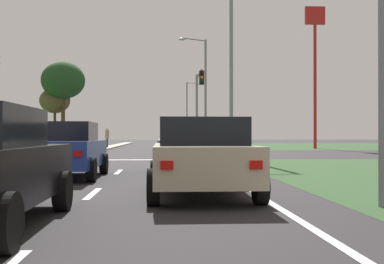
{
  "coord_description": "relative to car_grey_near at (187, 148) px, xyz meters",
  "views": [
    {
      "loc": [
        4.92,
        -1.11,
        1.21
      ],
      "look_at": [
        6.63,
        26.84,
        1.39
      ],
      "focal_mm": 46.12,
      "sensor_mm": 36.0,
      "label": 1
    }
  ],
  "objects": [
    {
      "name": "edge_line_right",
      "position": [
        1.12,
        -2.85,
        -0.8
      ],
      "size": [
        0.14,
        24.0,
        0.01
      ],
      "primitive_type": "cube",
      "color": "silver",
      "rests_on": "ground"
    },
    {
      "name": "crosswalk_bar_seventh",
      "position": [
        -5.23,
        9.95,
        -0.8
      ],
      "size": [
        0.7,
        2.8,
        0.01
      ],
      "primitive_type": "cube",
      "color": "silver",
      "rests_on": "ground"
    },
    {
      "name": "car_grey_near",
      "position": [
        0.0,
        0.0,
        0.0
      ],
      "size": [
        2.1,
        4.2,
        1.58
      ],
      "color": "slate",
      "rests_on": "ground"
    },
    {
      "name": "lane_dash_third",
      "position": [
        -2.23,
        0.27,
        -0.8
      ],
      "size": [
        0.14,
        2.0,
        0.01
      ],
      "primitive_type": "cube",
      "color": "silver",
      "rests_on": "ground"
    },
    {
      "name": "street_lamp_fourth",
      "position": [
        3.08,
        57.29,
        4.25
      ],
      "size": [
        2.01,
        0.44,
        9.1
      ],
      "color": "gray",
      "rests_on": "ground"
    },
    {
      "name": "car_white_second",
      "position": [
        -8.15,
        31.56,
        0.01
      ],
      "size": [
        1.95,
        4.62,
        1.6
      ],
      "rotation": [
        0.0,
        0.0,
        3.14
      ],
      "color": "silver",
      "rests_on": "ground"
    },
    {
      "name": "stop_bar_near",
      "position": [
        -1.93,
        8.15,
        -0.8
      ],
      "size": [
        6.4,
        0.5,
        0.01
      ],
      "primitive_type": "cube",
      "color": "silver",
      "rests_on": "ground"
    },
    {
      "name": "street_lamp_third",
      "position": [
        2.72,
        25.84,
        4.46
      ],
      "size": [
        2.44,
        1.34,
        9.38
      ],
      "color": "gray",
      "rests_on": "ground"
    },
    {
      "name": "car_blue_fourth",
      "position": [
        -3.54,
        -1.84,
        -0.0
      ],
      "size": [
        2.05,
        4.3,
        1.57
      ],
      "color": "navy",
      "rests_on": "ground"
    },
    {
      "name": "treeline_fourth",
      "position": [
        -11.71,
        39.18,
        6.41
      ],
      "size": [
        4.79,
        4.79,
        9.31
      ],
      "color": "#423323",
      "rests_on": "ground"
    },
    {
      "name": "lane_dash_second",
      "position": [
        -2.23,
        -5.73,
        -0.8
      ],
      "size": [
        0.14,
        2.0,
        0.01
      ],
      "primitive_type": "cube",
      "color": "silver",
      "rests_on": "ground"
    },
    {
      "name": "crosswalk_bar_fourth",
      "position": [
        -8.68,
        9.95,
        -0.8
      ],
      "size": [
        0.7,
        2.8,
        0.01
      ],
      "primitive_type": "cube",
      "color": "silver",
      "rests_on": "ground"
    },
    {
      "name": "ground_plane",
      "position": [
        -5.73,
        15.15,
        -0.81
      ],
      "size": [
        200.0,
        200.0,
        0.0
      ],
      "primitive_type": "plane",
      "color": "#282628"
    },
    {
      "name": "traffic_signal_far_right",
      "position": [
        1.87,
        19.99,
        3.24
      ],
      "size": [
        0.32,
        4.96,
        5.87
      ],
      "color": "gray",
      "rests_on": "ground"
    },
    {
      "name": "fastfood_pole_sign",
      "position": [
        12.97,
        27.59,
        8.43
      ],
      "size": [
        1.8,
        0.4,
        12.79
      ],
      "color": "red",
      "rests_on": "ground"
    },
    {
      "name": "crosswalk_bar_fifth",
      "position": [
        -7.53,
        9.95,
        -0.8
      ],
      "size": [
        0.7,
        2.8,
        0.01
      ],
      "primitive_type": "cube",
      "color": "silver",
      "rests_on": "ground"
    },
    {
      "name": "car_beige_sixth",
      "position": [
        -0.03,
        -6.2,
        -0.02
      ],
      "size": [
        2.07,
        4.21,
        1.54
      ],
      "color": "#BCAD8E",
      "rests_on": "ground"
    },
    {
      "name": "pedestrian_at_median",
      "position": [
        -5.71,
        28.64,
        0.37
      ],
      "size": [
        0.34,
        0.34,
        1.72
      ],
      "rotation": [
        0.0,
        0.0,
        3.74
      ],
      "color": "#232833",
      "rests_on": "median_island_far"
    },
    {
      "name": "street_lamp_second",
      "position": [
        2.77,
        10.3,
        5.24
      ],
      "size": [
        2.22,
        0.76,
        10.99
      ],
      "color": "gray",
      "rests_on": "ground"
    },
    {
      "name": "grass_verge_far_right",
      "position": [
        19.77,
        39.65,
        -0.8
      ],
      "size": [
        35.0,
        35.0,
        0.01
      ],
      "primitive_type": "cube",
      "color": "#2D4C28",
      "rests_on": "ground"
    },
    {
      "name": "crosswalk_bar_sixth",
      "position": [
        -6.38,
        9.95,
        -0.8
      ],
      "size": [
        0.7,
        2.8,
        0.01
      ],
      "primitive_type": "cube",
      "color": "silver",
      "rests_on": "ground"
    },
    {
      "name": "median_island_far",
      "position": [
        -5.73,
        40.15,
        -0.74
      ],
      "size": [
        1.2,
        36.0,
        0.14
      ],
      "primitive_type": "cube",
      "color": "#ADA89E",
      "rests_on": "ground"
    },
    {
      "name": "treeline_third",
      "position": [
        -12.83,
        40.24,
        4.28
      ],
      "size": [
        3.39,
        3.39,
        6.55
      ],
      "color": "#423323",
      "rests_on": "ground"
    }
  ]
}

